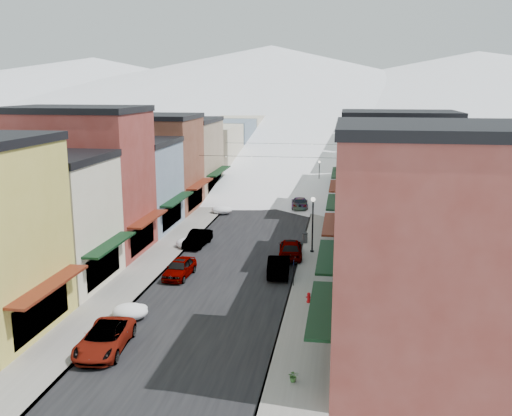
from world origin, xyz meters
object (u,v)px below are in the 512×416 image
(trash_can, at_px, (305,238))
(streetlamp_near, at_px, (313,218))
(car_green_sedan, at_px, (279,265))
(car_dark_hatch, at_px, (198,238))
(fire_hydrant, at_px, (309,298))
(car_white_suv, at_px, (104,339))
(car_silver_sedan, at_px, (180,268))

(trash_can, xyz_separation_m, streetlamp_near, (0.82, -2.79, 2.57))
(streetlamp_near, bearing_deg, car_green_sedan, -110.07)
(car_dark_hatch, distance_m, streetlamp_near, 10.63)
(car_dark_hatch, xyz_separation_m, trash_can, (9.49, 2.07, -0.09))
(car_green_sedan, relative_size, fire_hydrant, 6.72)
(fire_hydrant, xyz_separation_m, streetlamp_near, (-0.47, 11.76, 2.71))
(streetlamp_near, bearing_deg, fire_hydrant, -87.73)
(car_white_suv, xyz_separation_m, car_green_sedan, (7.90, 14.16, 0.05))
(car_silver_sedan, relative_size, trash_can, 4.62)
(streetlamp_near, bearing_deg, car_white_suv, -116.59)
(car_white_suv, distance_m, car_silver_sedan, 12.46)
(car_silver_sedan, height_order, streetlamp_near, streetlamp_near)
(car_dark_hatch, bearing_deg, fire_hydrant, -43.89)
(car_silver_sedan, relative_size, streetlamp_near, 0.87)
(car_green_sedan, height_order, trash_can, car_green_sedan)
(car_green_sedan, height_order, fire_hydrant, car_green_sedan)
(trash_can, bearing_deg, car_green_sedan, -98.90)
(car_white_suv, xyz_separation_m, trash_can, (9.28, 22.97, -0.09))
(car_green_sedan, distance_m, fire_hydrant, 6.33)
(car_white_suv, distance_m, streetlamp_near, 22.71)
(car_white_suv, distance_m, fire_hydrant, 13.52)
(car_green_sedan, xyz_separation_m, fire_hydrant, (2.67, -5.73, -0.29))
(car_silver_sedan, bearing_deg, streetlamp_near, 42.31)
(car_white_suv, xyz_separation_m, car_silver_sedan, (0.58, 12.45, 0.01))
(fire_hydrant, bearing_deg, trash_can, 95.06)
(car_green_sedan, bearing_deg, car_silver_sedan, 8.69)
(car_white_suv, height_order, car_dark_hatch, same)
(car_dark_hatch, height_order, streetlamp_near, streetlamp_near)
(car_silver_sedan, xyz_separation_m, car_dark_hatch, (-0.79, 8.45, -0.01))
(car_green_sedan, relative_size, trash_can, 5.08)
(car_silver_sedan, xyz_separation_m, fire_hydrant, (9.99, -4.02, -0.25))
(trash_can, distance_m, streetlamp_near, 3.88)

